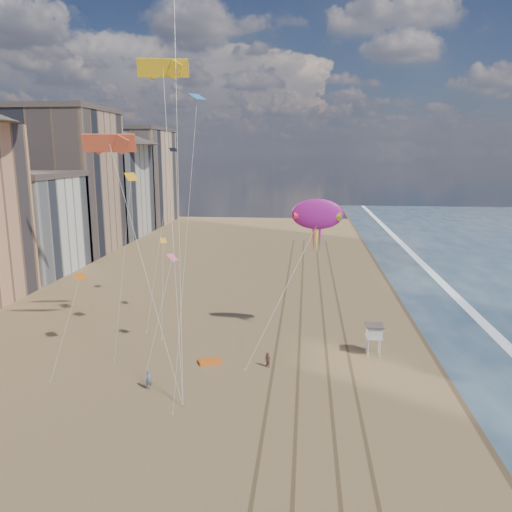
# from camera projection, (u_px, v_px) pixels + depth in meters

# --- Properties ---
(ground) EXTENTS (260.00, 260.00, 0.00)m
(ground) POSITION_uv_depth(u_px,v_px,m) (271.00, 511.00, 28.64)
(ground) COLOR brown
(ground) RESTS_ON ground
(wet_sand) EXTENTS (260.00, 260.00, 0.00)m
(wet_sand) POSITION_uv_depth(u_px,v_px,m) (436.00, 308.00, 65.72)
(wet_sand) COLOR #42301E
(wet_sand) RESTS_ON ground
(foam) EXTENTS (260.00, 260.00, 0.00)m
(foam) POSITION_uv_depth(u_px,v_px,m) (469.00, 309.00, 65.30)
(foam) COLOR white
(foam) RESTS_ON ground
(tracks) EXTENTS (7.68, 120.00, 0.01)m
(tracks) POSITION_uv_depth(u_px,v_px,m) (312.00, 330.00, 57.60)
(tracks) COLOR brown
(tracks) RESTS_ON ground
(buildings) EXTENTS (34.72, 131.35, 29.00)m
(buildings) POSITION_uv_depth(u_px,v_px,m) (55.00, 188.00, 94.27)
(buildings) COLOR #C6B284
(buildings) RESTS_ON ground
(lifeguard_stand) EXTENTS (1.77, 1.77, 3.20)m
(lifeguard_stand) POSITION_uv_depth(u_px,v_px,m) (374.00, 332.00, 50.14)
(lifeguard_stand) COLOR silver
(lifeguard_stand) RESTS_ON ground
(grounded_kite) EXTENTS (2.51, 2.06, 0.25)m
(grounded_kite) POSITION_uv_depth(u_px,v_px,m) (210.00, 361.00, 48.77)
(grounded_kite) COLOR #E45C13
(grounded_kite) RESTS_ON ground
(show_kite) EXTENTS (5.78, 5.04, 17.38)m
(show_kite) POSITION_uv_depth(u_px,v_px,m) (317.00, 215.00, 52.31)
(show_kite) COLOR #A11885
(show_kite) RESTS_ON ground
(kite_flyer_a) EXTENTS (0.72, 0.56, 1.75)m
(kite_flyer_a) POSITION_uv_depth(u_px,v_px,m) (149.00, 380.00, 43.18)
(kite_flyer_a) COLOR slate
(kite_flyer_a) RESTS_ON ground
(kite_flyer_b) EXTENTS (0.90, 0.90, 1.48)m
(kite_flyer_b) POSITION_uv_depth(u_px,v_px,m) (268.00, 360.00, 47.60)
(kite_flyer_b) COLOR brown
(kite_flyer_b) RESTS_ON ground
(parafoils) EXTENTS (11.54, 4.81, 23.01)m
(parafoils) POSITION_uv_depth(u_px,v_px,m) (148.00, 37.00, 47.46)
(parafoils) COLOR black
(parafoils) RESTS_ON ground
(small_kites) EXTENTS (14.62, 17.14, 17.66)m
(small_kites) POSITION_uv_depth(u_px,v_px,m) (148.00, 195.00, 51.94)
(small_kites) COLOR #C55812
(small_kites) RESTS_ON ground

